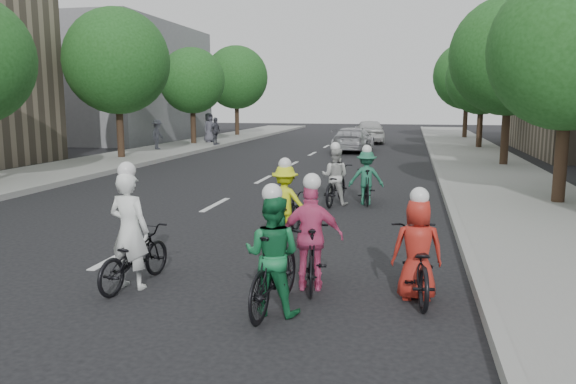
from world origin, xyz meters
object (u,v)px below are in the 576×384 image
(cyclist_2, at_px, (286,209))
(spectator_0, at_px, (157,134))
(follow_car_lead, at_px, (353,139))
(spectator_1, at_px, (215,131))
(cyclist_0, at_px, (132,247))
(spectator_2, at_px, (209,128))
(cyclist_3, at_px, (274,263))
(follow_car_trail, at_px, (369,131))
(cyclist_6, at_px, (312,247))
(cyclist_5, at_px, (417,259))
(cyclist_1, at_px, (335,182))
(cyclist_4, at_px, (366,181))

(cyclist_2, bearing_deg, spectator_0, -50.59)
(follow_car_lead, distance_m, spectator_1, 8.31)
(cyclist_0, bearing_deg, spectator_0, -57.54)
(spectator_2, bearing_deg, spectator_1, -128.17)
(spectator_0, bearing_deg, spectator_2, -6.98)
(cyclist_3, height_order, follow_car_trail, cyclist_3)
(cyclist_6, bearing_deg, cyclist_5, 169.36)
(spectator_0, bearing_deg, cyclist_1, -138.01)
(cyclist_1, height_order, cyclist_4, cyclist_1)
(follow_car_trail, bearing_deg, cyclist_2, 83.00)
(cyclist_5, bearing_deg, cyclist_1, -80.75)
(follow_car_lead, bearing_deg, cyclist_0, 91.46)
(cyclist_4, xyz_separation_m, follow_car_trail, (-1.59, 22.59, 0.17))
(cyclist_0, xyz_separation_m, spectator_1, (-7.36, 24.25, 0.37))
(follow_car_lead, bearing_deg, spectator_2, -14.56)
(cyclist_4, relative_size, spectator_0, 1.03)
(cyclist_2, xyz_separation_m, cyclist_5, (2.56, -3.05, -0.03))
(cyclist_3, relative_size, spectator_0, 1.15)
(follow_car_lead, relative_size, spectator_1, 2.78)
(cyclist_3, bearing_deg, follow_car_trail, -82.23)
(cyclist_3, height_order, spectator_2, spectator_2)
(cyclist_1, distance_m, follow_car_lead, 16.06)
(cyclist_4, distance_m, follow_car_lead, 15.95)
(cyclist_2, distance_m, cyclist_6, 3.17)
(cyclist_5, bearing_deg, spectator_2, -71.44)
(cyclist_4, relative_size, cyclist_6, 0.96)
(follow_car_trail, bearing_deg, cyclist_0, 80.00)
(cyclist_0, relative_size, cyclist_3, 1.02)
(cyclist_3, bearing_deg, cyclist_1, -82.36)
(cyclist_4, bearing_deg, follow_car_trail, -94.59)
(follow_car_trail, bearing_deg, cyclist_1, 84.33)
(cyclist_2, xyz_separation_m, spectator_0, (-10.97, 17.37, 0.36))
(cyclist_0, xyz_separation_m, follow_car_lead, (0.89, 23.37, 0.06))
(follow_car_trail, xyz_separation_m, spectator_1, (-8.61, -5.88, 0.19))
(follow_car_lead, distance_m, spectator_2, 9.98)
(cyclist_2, relative_size, spectator_1, 1.06)
(follow_car_lead, xyz_separation_m, follow_car_trail, (0.35, 6.76, 0.12))
(cyclist_1, distance_m, spectator_2, 21.88)
(cyclist_3, height_order, cyclist_4, cyclist_3)
(cyclist_4, xyz_separation_m, spectator_2, (-11.41, 18.95, 0.46))
(cyclist_4, bearing_deg, follow_car_lead, -91.62)
(cyclist_3, relative_size, follow_car_lead, 0.40)
(cyclist_0, distance_m, spectator_0, 22.86)
(follow_car_trail, height_order, spectator_1, spectator_1)
(cyclist_0, xyz_separation_m, spectator_0, (-9.43, 20.82, 0.35))
(cyclist_1, height_order, spectator_2, spectator_2)
(cyclist_5, bearing_deg, spectator_0, -63.82)
(cyclist_2, height_order, cyclist_6, cyclist_6)
(cyclist_4, xyz_separation_m, spectator_1, (-10.20, 16.71, 0.36))
(cyclist_6, bearing_deg, spectator_0, -67.29)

